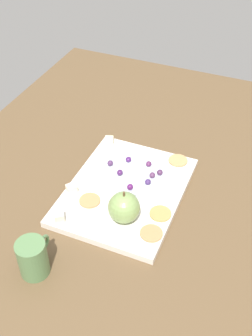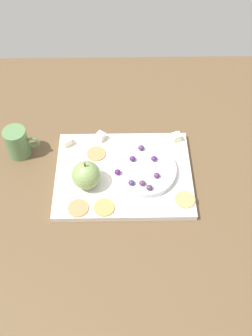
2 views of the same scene
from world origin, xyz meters
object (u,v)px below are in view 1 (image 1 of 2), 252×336
(cheese_cube_1, at_px, (109,141))
(serving_dish, at_px, (134,173))
(cracker_0, at_px, (90,201))
(grape_6, at_px, (148,182))
(grape_5, at_px, (127,159))
(cup, at_px, (33,258))
(cheese_cube_0, at_px, (72,189))
(grape_7, at_px, (131,186))
(cracker_2, at_px, (151,233))
(grape_2, at_px, (160,172))
(grape_4, at_px, (121,173))
(cheese_cube_2, at_px, (59,217))
(cracker_3, at_px, (178,161))
(cracker_1, at_px, (160,214))
(platter, at_px, (126,191))
(grape_3, at_px, (152,175))
(grape_0, at_px, (149,164))
(apple_whole, at_px, (124,207))
(grape_1, at_px, (110,163))

(cheese_cube_1, bearing_deg, serving_dish, -130.46)
(serving_dish, relative_size, cracker_0, 3.28)
(cheese_cube_1, relative_size, grape_6, 1.36)
(grape_5, relative_size, cup, 0.18)
(cheese_cube_0, bearing_deg, grape_7, -69.08)
(cracker_2, height_order, grape_7, grape_7)
(grape_2, height_order, grape_4, same)
(cheese_cube_2, height_order, cracker_0, cheese_cube_2)
(cracker_3, bearing_deg, cheese_cube_0, 136.16)
(cracker_2, bearing_deg, grape_6, 23.76)
(cracker_1, bearing_deg, platter, 66.04)
(cracker_1, bearing_deg, cup, 140.74)
(cracker_1, bearing_deg, grape_3, 30.41)
(cheese_cube_2, xyz_separation_m, grape_6, (0.18, -0.16, 0.01))
(cracker_2, xyz_separation_m, grape_0, (0.21, 0.08, 0.02))
(platter, height_order, apple_whole, apple_whole)
(cracker_2, bearing_deg, cracker_3, 4.41)
(platter, xyz_separation_m, cracker_3, (0.16, -0.09, 0.01))
(grape_6, bearing_deg, grape_0, 18.62)
(cheese_cube_0, xyz_separation_m, grape_3, (0.11, -0.18, 0.01))
(cracker_3, height_order, grape_3, grape_3)
(grape_6, bearing_deg, grape_4, 86.54)
(cheese_cube_1, relative_size, grape_4, 1.36)
(grape_1, distance_m, grape_4, 0.05)
(cracker_3, relative_size, grape_5, 3.16)
(apple_whole, bearing_deg, grape_3, -7.20)
(grape_2, bearing_deg, grape_4, 113.66)
(cup, bearing_deg, cheese_cube_2, 6.38)
(grape_2, bearing_deg, cracker_3, -13.97)
(cheese_cube_0, relative_size, cracker_0, 0.43)
(platter, xyz_separation_m, grape_7, (-0.01, -0.02, 0.04))
(platter, height_order, grape_4, grape_4)
(cheese_cube_2, distance_m, grape_5, 0.26)
(platter, xyz_separation_m, apple_whole, (-0.10, -0.04, 0.05))
(cheese_cube_0, xyz_separation_m, cracker_2, (-0.05, -0.24, -0.01))
(grape_1, bearing_deg, serving_dish, -85.08)
(grape_5, bearing_deg, apple_whole, -159.55)
(grape_3, xyz_separation_m, grape_7, (-0.06, 0.04, 0.00))
(cheese_cube_1, distance_m, grape_6, 0.22)
(grape_3, relative_size, grape_6, 1.00)
(cheese_cube_2, xyz_separation_m, cracker_2, (0.04, -0.22, -0.01))
(apple_whole, height_order, grape_2, apple_whole)
(serving_dish, bearing_deg, apple_whole, -166.51)
(grape_3, bearing_deg, cheese_cube_1, 58.12)
(grape_0, relative_size, grape_1, 1.00)
(grape_7, bearing_deg, cracker_1, -112.56)
(grape_6, bearing_deg, cheese_cube_2, 139.15)
(cheese_cube_1, xyz_separation_m, cup, (-0.45, -0.03, 0.02))
(grape_1, relative_size, grape_7, 1.00)
(grape_6, height_order, cup, cup)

